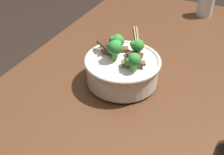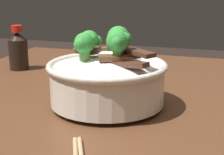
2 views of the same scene
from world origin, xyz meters
The scene contains 4 objects.
dining_table centered at (0.00, 0.00, 0.68)m, with size 1.27×0.81×0.79m.
rice_bowl centered at (-0.12, 0.04, 0.85)m, with size 0.23×0.23×0.15m.
drinking_glass centered at (0.49, -0.09, 0.84)m, with size 0.07×0.07×0.13m.
chopsticks_pair centered at (0.14, 0.10, 0.79)m, with size 0.21×0.11×0.01m.
Camera 1 is at (-0.74, -0.22, 1.30)m, focal length 44.02 mm.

